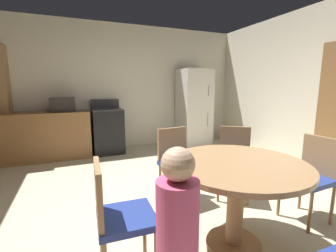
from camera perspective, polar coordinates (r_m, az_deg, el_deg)
name	(u,v)px	position (r m, az deg, el deg)	size (l,w,h in m)	color
ground_plane	(180,209)	(2.77, 3.05, -19.92)	(14.00, 14.00, 0.00)	beige
wall_back	(123,87)	(5.32, -11.14, 9.38)	(5.71, 0.12, 2.70)	silver
wall_right	(331,88)	(4.51, 35.30, 7.73)	(0.12, 5.55, 2.70)	silver
kitchen_counter	(40,136)	(4.95, -29.08, -2.20)	(1.78, 0.60, 0.90)	olive
oven_range	(108,130)	(4.95, -14.71, -1.07)	(0.60, 0.60, 1.10)	black
refrigerator	(194,108)	(5.46, 6.43, 4.57)	(0.68, 0.68, 1.76)	silver
microwave	(63,105)	(4.84, -24.62, 4.85)	(0.44, 0.32, 0.26)	#2D2B28
dining_table	(237,181)	(2.06, 16.63, -12.82)	(1.14, 1.14, 0.76)	#9E754C
chair_west	(117,213)	(1.76, -12.62, -20.28)	(0.42, 0.42, 0.87)	#9E754C
chair_north	(176,159)	(2.83, 2.06, -8.20)	(0.44, 0.44, 0.87)	#9E754C
chair_east	(312,173)	(2.81, 32.11, -9.84)	(0.42, 0.42, 0.87)	#9E754C
chair_northeast	(234,157)	(3.02, 16.05, -7.38)	(0.56, 0.56, 0.87)	#9E754C
person_child	(177,243)	(1.33, 2.31, -27.08)	(0.30, 0.30, 1.09)	#8C337A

